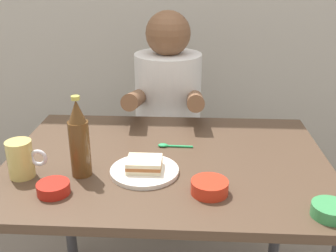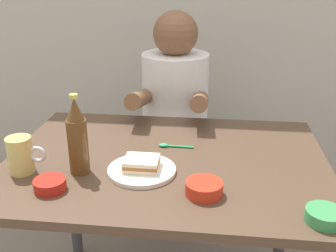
{
  "view_description": "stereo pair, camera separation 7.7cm",
  "coord_description": "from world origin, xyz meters",
  "px_view_note": "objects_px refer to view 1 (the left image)",
  "views": [
    {
      "loc": [
        0.07,
        -1.23,
        1.36
      ],
      "look_at": [
        0.0,
        0.05,
        0.84
      ],
      "focal_mm": 42.77,
      "sensor_mm": 36.0,
      "label": 1
    },
    {
      "loc": [
        0.15,
        -1.23,
        1.36
      ],
      "look_at": [
        0.0,
        0.05,
        0.84
      ],
      "focal_mm": 42.77,
      "sensor_mm": 36.0,
      "label": 2
    }
  ],
  "objects_px": {
    "stool": "(168,171)",
    "plate_orange": "(145,171)",
    "sandwich": "(144,164)",
    "beer_bottle": "(79,140)",
    "beer_mug": "(21,159)",
    "dining_table": "(167,182)",
    "sambal_bowl_red": "(53,188)",
    "person_seated": "(168,96)"
  },
  "relations": [
    {
      "from": "beer_mug",
      "to": "beer_bottle",
      "type": "height_order",
      "value": "beer_bottle"
    },
    {
      "from": "stool",
      "to": "sandwich",
      "type": "bearing_deg",
      "value": -92.67
    },
    {
      "from": "stool",
      "to": "person_seated",
      "type": "height_order",
      "value": "person_seated"
    },
    {
      "from": "sandwich",
      "to": "beer_bottle",
      "type": "distance_m",
      "value": 0.22
    },
    {
      "from": "plate_orange",
      "to": "dining_table",
      "type": "bearing_deg",
      "value": 58.28
    },
    {
      "from": "sandwich",
      "to": "beer_mug",
      "type": "distance_m",
      "value": 0.38
    },
    {
      "from": "stool",
      "to": "sambal_bowl_red",
      "type": "distance_m",
      "value": 1.01
    },
    {
      "from": "person_seated",
      "to": "sambal_bowl_red",
      "type": "distance_m",
      "value": 0.91
    },
    {
      "from": "plate_orange",
      "to": "beer_mug",
      "type": "distance_m",
      "value": 0.39
    },
    {
      "from": "dining_table",
      "to": "beer_bottle",
      "type": "height_order",
      "value": "beer_bottle"
    },
    {
      "from": "beer_mug",
      "to": "stool",
      "type": "bearing_deg",
      "value": 62.04
    },
    {
      "from": "sambal_bowl_red",
      "to": "sandwich",
      "type": "bearing_deg",
      "value": 28.67
    },
    {
      "from": "stool",
      "to": "person_seated",
      "type": "xyz_separation_m",
      "value": [
        -0.0,
        -0.01,
        0.42
      ]
    },
    {
      "from": "stool",
      "to": "beer_bottle",
      "type": "distance_m",
      "value": 0.94
    },
    {
      "from": "beer_bottle",
      "to": "sandwich",
      "type": "bearing_deg",
      "value": 5.73
    },
    {
      "from": "person_seated",
      "to": "beer_mug",
      "type": "distance_m",
      "value": 0.87
    },
    {
      "from": "dining_table",
      "to": "person_seated",
      "type": "bearing_deg",
      "value": 92.98
    },
    {
      "from": "sandwich",
      "to": "dining_table",
      "type": "bearing_deg",
      "value": 58.28
    },
    {
      "from": "dining_table",
      "to": "sambal_bowl_red",
      "type": "relative_size",
      "value": 11.46
    },
    {
      "from": "sandwich",
      "to": "sambal_bowl_red",
      "type": "bearing_deg",
      "value": -151.33
    },
    {
      "from": "beer_mug",
      "to": "sambal_bowl_red",
      "type": "height_order",
      "value": "beer_mug"
    },
    {
      "from": "stool",
      "to": "beer_bottle",
      "type": "bearing_deg",
      "value": -107.02
    },
    {
      "from": "dining_table",
      "to": "stool",
      "type": "bearing_deg",
      "value": 92.93
    },
    {
      "from": "stool",
      "to": "plate_orange",
      "type": "xyz_separation_m",
      "value": [
        -0.03,
        -0.74,
        0.4
      ]
    },
    {
      "from": "stool",
      "to": "person_seated",
      "type": "bearing_deg",
      "value": -90.0
    },
    {
      "from": "stool",
      "to": "beer_mug",
      "type": "bearing_deg",
      "value": -117.96
    },
    {
      "from": "person_seated",
      "to": "sambal_bowl_red",
      "type": "bearing_deg",
      "value": -108.29
    },
    {
      "from": "person_seated",
      "to": "sandwich",
      "type": "bearing_deg",
      "value": -92.71
    },
    {
      "from": "plate_orange",
      "to": "sambal_bowl_red",
      "type": "xyz_separation_m",
      "value": [
        -0.25,
        -0.14,
        0.01
      ]
    },
    {
      "from": "stool",
      "to": "sandwich",
      "type": "xyz_separation_m",
      "value": [
        -0.03,
        -0.74,
        0.42
      ]
    },
    {
      "from": "person_seated",
      "to": "beer_bottle",
      "type": "relative_size",
      "value": 2.75
    },
    {
      "from": "person_seated",
      "to": "beer_bottle",
      "type": "bearing_deg",
      "value": -107.26
    },
    {
      "from": "person_seated",
      "to": "beer_mug",
      "type": "relative_size",
      "value": 5.71
    },
    {
      "from": "plate_orange",
      "to": "sandwich",
      "type": "height_order",
      "value": "sandwich"
    },
    {
      "from": "dining_table",
      "to": "sambal_bowl_red",
      "type": "height_order",
      "value": "sambal_bowl_red"
    },
    {
      "from": "person_seated",
      "to": "beer_mug",
      "type": "bearing_deg",
      "value": -118.31
    },
    {
      "from": "beer_bottle",
      "to": "sambal_bowl_red",
      "type": "xyz_separation_m",
      "value": [
        -0.05,
        -0.12,
        -0.1
      ]
    },
    {
      "from": "person_seated",
      "to": "plate_orange",
      "type": "distance_m",
      "value": 0.73
    },
    {
      "from": "dining_table",
      "to": "person_seated",
      "type": "xyz_separation_m",
      "value": [
        -0.03,
        0.62,
        0.12
      ]
    },
    {
      "from": "sambal_bowl_red",
      "to": "beer_mug",
      "type": "bearing_deg",
      "value": 143.34
    },
    {
      "from": "plate_orange",
      "to": "beer_mug",
      "type": "xyz_separation_m",
      "value": [
        -0.38,
        -0.04,
        0.05
      ]
    },
    {
      "from": "beer_mug",
      "to": "person_seated",
      "type": "bearing_deg",
      "value": 61.69
    }
  ]
}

